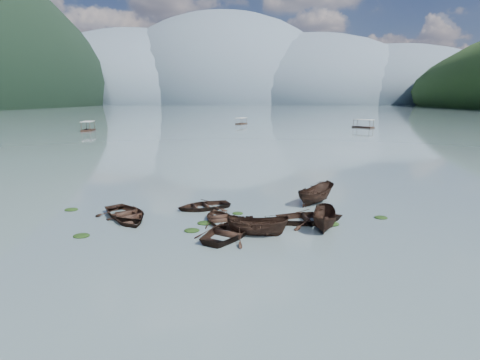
{
  "coord_description": "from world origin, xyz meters",
  "views": [
    {
      "loc": [
        0.8,
        -19.36,
        8.72
      ],
      "look_at": [
        0.0,
        12.0,
        2.0
      ],
      "focal_mm": 28.0,
      "sensor_mm": 36.0,
      "label": 1
    }
  ],
  "objects_px": {
    "rowboat_3": "(220,221)",
    "pontoon_centre": "(241,124)",
    "rowboat_0": "(129,222)",
    "pontoon_left": "(88,131)"
  },
  "relations": [
    {
      "from": "rowboat_0",
      "to": "rowboat_3",
      "type": "distance_m",
      "value": 6.68
    },
    {
      "from": "rowboat_3",
      "to": "pontoon_centre",
      "type": "distance_m",
      "value": 113.63
    },
    {
      "from": "rowboat_0",
      "to": "pontoon_centre",
      "type": "height_order",
      "value": "pontoon_centre"
    },
    {
      "from": "rowboat_3",
      "to": "rowboat_0",
      "type": "bearing_deg",
      "value": -15.42
    },
    {
      "from": "pontoon_centre",
      "to": "rowboat_0",
      "type": "bearing_deg",
      "value": -67.94
    },
    {
      "from": "pontoon_centre",
      "to": "rowboat_3",
      "type": "bearing_deg",
      "value": -64.59
    },
    {
      "from": "rowboat_0",
      "to": "pontoon_left",
      "type": "bearing_deg",
      "value": 82.03
    },
    {
      "from": "rowboat_3",
      "to": "pontoon_left",
      "type": "height_order",
      "value": "pontoon_left"
    },
    {
      "from": "pontoon_left",
      "to": "pontoon_centre",
      "type": "distance_m",
      "value": 54.31
    },
    {
      "from": "rowboat_0",
      "to": "pontoon_centre",
      "type": "distance_m",
      "value": 114.07
    }
  ]
}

